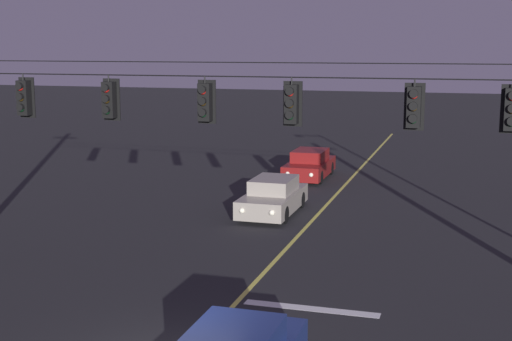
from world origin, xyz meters
TOP-DOWN VIEW (x-y plane):
  - lane_centre_stripe at (0.00, 10.80)m, footprint 0.14×60.00m
  - stop_bar_paint at (1.90, 4.20)m, footprint 3.40×0.36m
  - signal_span_assembly at (0.00, 4.80)m, footprint 20.19×0.32m
  - traffic_light_leftmost at (-6.38, 4.79)m, footprint 0.48×0.41m
  - traffic_light_left_inner at (-3.77, 4.79)m, footprint 0.48×0.41m
  - traffic_light_centre at (-1.06, 4.79)m, footprint 0.48×0.41m
  - traffic_light_right_inner at (1.21, 4.79)m, footprint 0.48×0.41m
  - traffic_light_rightmost at (4.16, 4.79)m, footprint 0.48×0.41m
  - traffic_light_far_right at (6.32, 4.79)m, footprint 0.48×0.41m
  - car_oncoming_lead at (-1.70, 13.75)m, footprint 1.80×4.42m
  - car_oncoming_trailing at (-1.98, 21.53)m, footprint 1.80×4.42m

SIDE VIEW (x-z plane):
  - lane_centre_stripe at x=0.00m, z-range 0.00..0.01m
  - stop_bar_paint at x=1.90m, z-range 0.00..0.01m
  - car_oncoming_lead at x=-1.70m, z-range -0.05..1.34m
  - car_oncoming_trailing at x=-1.98m, z-range -0.05..1.34m
  - signal_span_assembly at x=0.00m, z-range 0.15..7.20m
  - traffic_light_leftmost at x=-6.38m, z-range 4.38..5.60m
  - traffic_light_left_inner at x=-3.77m, z-range 4.38..5.60m
  - traffic_light_centre at x=-1.06m, z-range 4.38..5.60m
  - traffic_light_right_inner at x=1.21m, z-range 4.38..5.60m
  - traffic_light_rightmost at x=4.16m, z-range 4.38..5.60m
  - traffic_light_far_right at x=6.32m, z-range 4.38..5.60m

